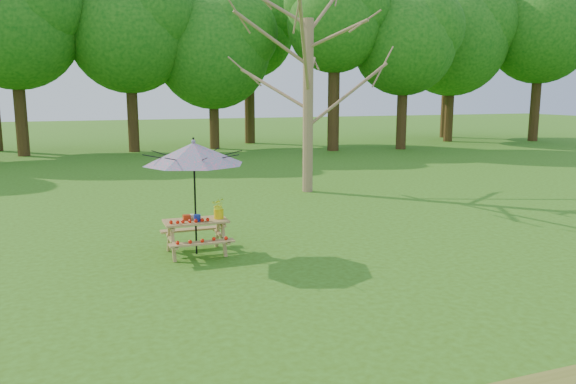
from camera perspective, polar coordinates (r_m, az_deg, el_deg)
name	(u,v)px	position (r m, az deg, el deg)	size (l,w,h in m)	color
ground	(313,321)	(7.86, 2.59, -12.97)	(120.00, 120.00, 0.00)	#386212
picnic_table	(196,238)	(10.96, -9.30, -4.59)	(1.20, 1.32, 0.67)	#9D7347
patio_umbrella	(194,154)	(10.67, -9.55, 3.87)	(2.01, 2.01, 2.25)	black
produce_bins	(192,217)	(10.89, -9.72, -2.56)	(0.30, 0.46, 0.13)	#B9310E
tomatoes_row	(190,221)	(10.68, -9.97, -2.91)	(0.77, 0.13, 0.07)	red
flower_bucket	(219,208)	(10.91, -7.06, -1.58)	(0.31, 0.29, 0.41)	yellow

